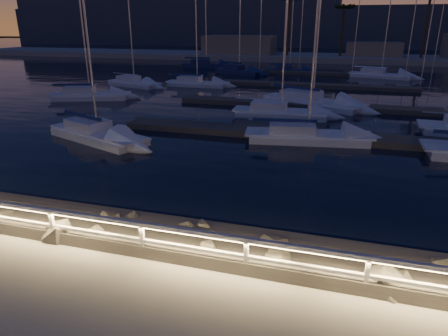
% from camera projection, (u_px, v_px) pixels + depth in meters
% --- Properties ---
extents(ground, '(400.00, 400.00, 0.00)m').
position_uv_depth(ground, '(210.00, 267.00, 10.88)').
color(ground, '#A29D92').
rests_on(ground, ground).
extents(harbor_water, '(400.00, 440.00, 0.60)m').
position_uv_depth(harbor_water, '(309.00, 101.00, 39.36)').
color(harbor_water, black).
rests_on(harbor_water, ground).
extents(guard_rail, '(44.11, 0.12, 1.06)m').
position_uv_depth(guard_rail, '(207.00, 242.00, 10.63)').
color(guard_rail, white).
rests_on(guard_rail, ground).
extents(riprap, '(39.71, 2.56, 1.28)m').
position_uv_depth(riprap, '(296.00, 266.00, 11.01)').
color(riprap, '#5E5B51').
rests_on(riprap, ground).
extents(floating_docks, '(22.00, 36.00, 0.40)m').
position_uv_depth(floating_docks, '(311.00, 93.00, 40.32)').
color(floating_docks, '#565047').
rests_on(floating_docks, ground).
extents(far_shore, '(160.00, 14.00, 5.20)m').
position_uv_depth(far_shore, '(329.00, 56.00, 77.58)').
color(far_shore, '#A29D92').
rests_on(far_shore, ground).
extents(palm_left, '(3.00, 3.00, 11.20)m').
position_uv_depth(palm_left, '(290.00, 1.00, 74.46)').
color(palm_left, '#4B3B23').
rests_on(palm_left, ground).
extents(palm_center, '(3.00, 3.00, 9.70)m').
position_uv_depth(palm_center, '(344.00, 9.00, 73.17)').
color(palm_center, '#4B3B23').
rests_on(palm_center, ground).
extents(distant_hills, '(230.00, 37.50, 18.00)m').
position_uv_depth(distant_hills, '(271.00, 28.00, 135.68)').
color(distant_hills, '#323C4D').
rests_on(distant_hills, ground).
extents(sailboat_a, '(7.64, 4.52, 12.67)m').
position_uv_depth(sailboat_a, '(88.00, 95.00, 37.99)').
color(sailboat_a, white).
rests_on(sailboat_a, ground).
extents(sailboat_b, '(7.75, 4.72, 12.82)m').
position_uv_depth(sailboat_b, '(96.00, 133.00, 24.87)').
color(sailboat_b, white).
rests_on(sailboat_b, ground).
extents(sailboat_c, '(7.88, 3.38, 12.97)m').
position_uv_depth(sailboat_c, '(305.00, 135.00, 24.52)').
color(sailboat_c, white).
rests_on(sailboat_c, ground).
extents(sailboat_e, '(7.20, 3.88, 11.89)m').
position_uv_depth(sailboat_e, '(133.00, 82.00, 45.94)').
color(sailboat_e, white).
rests_on(sailboat_e, ground).
extents(sailboat_f, '(7.54, 2.62, 12.65)m').
position_uv_depth(sailboat_f, '(279.00, 111.00, 30.92)').
color(sailboat_f, white).
rests_on(sailboat_f, ground).
extents(sailboat_g, '(9.36, 5.93, 15.48)m').
position_uv_depth(sailboat_g, '(310.00, 101.00, 34.86)').
color(sailboat_g, white).
rests_on(sailboat_g, ground).
extents(sailboat_i, '(7.82, 4.81, 13.01)m').
position_uv_depth(sailboat_i, '(238.00, 70.00, 57.55)').
color(sailboat_i, navy).
rests_on(sailboat_i, ground).
extents(sailboat_j, '(7.27, 2.38, 12.26)m').
position_uv_depth(sailboat_j, '(196.00, 83.00, 45.92)').
color(sailboat_j, white).
rests_on(sailboat_j, ground).
extents(sailboat_k, '(8.50, 4.39, 13.90)m').
position_uv_depth(sailboat_k, '(379.00, 74.00, 53.20)').
color(sailboat_k, white).
rests_on(sailboat_k, ground).
extents(sailboat_m, '(8.31, 3.85, 13.74)m').
position_uv_depth(sailboat_m, '(205.00, 65.00, 65.51)').
color(sailboat_m, navy).
rests_on(sailboat_m, ground).
extents(sailboat_n, '(6.86, 2.86, 11.35)m').
position_uv_depth(sailboat_n, '(288.00, 70.00, 58.73)').
color(sailboat_n, navy).
rests_on(sailboat_n, ground).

